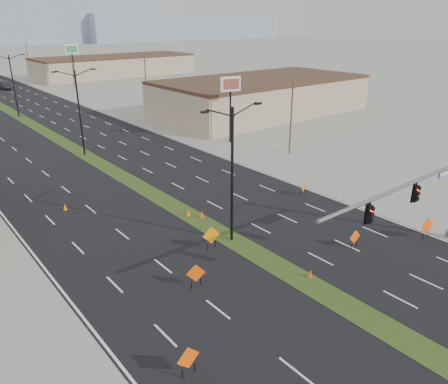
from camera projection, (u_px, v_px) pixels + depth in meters
ground at (370, 320)px, 24.06m from camera, size 600.00×600.00×0.00m
building_se_near at (261, 97)px, 75.38m from camera, size 36.00×18.00×5.50m
building_se_far at (115, 66)px, 124.86m from camera, size 44.00×16.00×5.00m
mesa_east at (181, 27)px, 335.27m from camera, size 160.00×50.00×18.00m
signal_mast at (429, 193)px, 28.70m from camera, size 16.30×0.60×8.00m
streetlight_0 at (232, 172)px, 30.74m from camera, size 5.15×0.24×10.02m
streetlight_1 at (79, 110)px, 51.01m from camera, size 5.15×0.24×10.02m
streetlight_2 at (13, 84)px, 71.29m from camera, size 5.15×0.24×10.02m
utility_pole_0 at (291, 115)px, 52.05m from camera, size 1.60×0.20×9.00m
utility_pole_1 at (146, 83)px, 77.39m from camera, size 1.60×0.20×9.00m
utility_pole_2 at (72, 67)px, 102.74m from camera, size 1.60×0.20×9.00m
utility_pole_3 at (28, 57)px, 128.08m from camera, size 1.60×0.20×9.00m
car_mid at (5, 86)px, 101.40m from camera, size 1.78×4.93×1.61m
construction_sign_0 at (188, 359)px, 20.04m from camera, size 1.20×0.06×1.60m
construction_sign_1 at (211, 236)px, 31.12m from camera, size 1.28×0.40×1.76m
construction_sign_2 at (196, 274)px, 26.69m from camera, size 1.11×0.52×1.59m
construction_sign_3 at (355, 238)px, 31.33m from camera, size 1.07×0.11×1.42m
construction_sign_4 at (427, 226)px, 32.53m from camera, size 1.33×0.20×1.78m
construction_sign_5 at (303, 187)px, 40.61m from camera, size 0.98×0.48×1.42m
cone_0 at (310, 274)px, 27.91m from camera, size 0.44×0.44×0.57m
cone_1 at (188, 212)px, 36.58m from camera, size 0.45×0.45×0.66m
cone_2 at (202, 214)px, 36.28m from camera, size 0.48×0.48×0.61m
cone_3 at (65, 207)px, 37.73m from camera, size 0.36×0.36×0.58m
pole_sign_east_near at (230, 90)px, 55.99m from camera, size 2.80×0.95×8.56m
pole_sign_east_far at (72, 52)px, 99.87m from camera, size 3.25×0.76×9.91m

